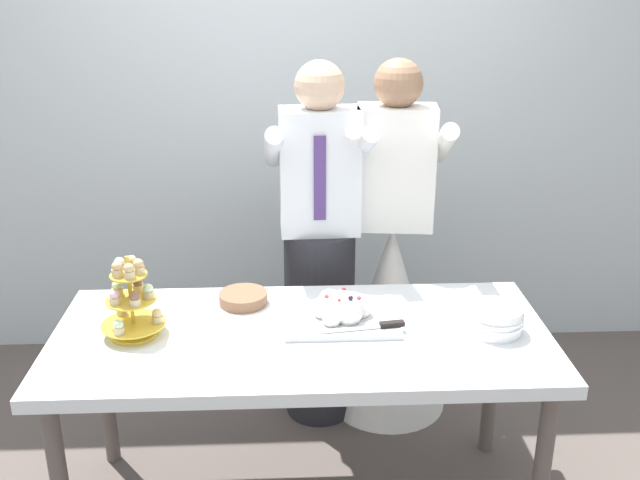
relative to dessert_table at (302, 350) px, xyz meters
The scene contains 8 objects.
rear_wall 1.60m from the dessert_table, 90.00° to the left, with size 5.20×0.10×2.90m, color silver.
dessert_table is the anchor object (origin of this frame).
cupcake_stand 0.64m from the dessert_table, behind, with size 0.23×0.23×0.31m.
main_cake_tray 0.20m from the dessert_table, 27.46° to the left, with size 0.43×0.31×0.13m.
plate_stack 0.71m from the dessert_table, ahead, with size 0.20×0.20×0.10m.
round_cake 0.33m from the dessert_table, 134.19° to the left, with size 0.24×0.24×0.06m.
person_groom 0.67m from the dessert_table, 81.79° to the left, with size 0.47×0.50×1.66m.
person_bride 0.84m from the dessert_table, 58.99° to the left, with size 0.56×0.56×1.66m.
Camera 1 is at (-0.04, -2.32, 2.03)m, focal length 40.58 mm.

